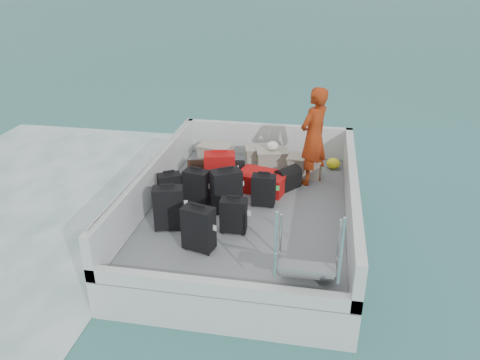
{
  "coord_description": "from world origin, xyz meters",
  "views": [
    {
      "loc": [
        1.13,
        -7.12,
        4.52
      ],
      "look_at": [
        -0.2,
        0.22,
        1.0
      ],
      "focal_mm": 35.0,
      "sensor_mm": 36.0,
      "label": 1
    }
  ],
  "objects_px": {
    "suitcase_7": "(264,191)",
    "passenger": "(314,137)",
    "suitcase_4": "(226,191)",
    "crate_0": "(215,155)",
    "suitcase_1": "(197,188)",
    "suitcase_5": "(220,173)",
    "crate_1": "(260,156)",
    "suitcase_6": "(234,216)",
    "crate_3": "(305,167)",
    "suitcase_8": "(262,181)",
    "suitcase_0": "(169,208)",
    "crate_2": "(272,160)",
    "suitcase_3": "(199,229)",
    "suitcase_2": "(170,189)"
  },
  "relations": [
    {
      "from": "suitcase_5",
      "to": "crate_2",
      "type": "bearing_deg",
      "value": 44.41
    },
    {
      "from": "crate_0",
      "to": "suitcase_4",
      "type": "bearing_deg",
      "value": -71.84
    },
    {
      "from": "suitcase_6",
      "to": "crate_3",
      "type": "distance_m",
      "value": 2.53
    },
    {
      "from": "crate_3",
      "to": "passenger",
      "type": "distance_m",
      "value": 0.8
    },
    {
      "from": "suitcase_7",
      "to": "crate_1",
      "type": "distance_m",
      "value": 1.87
    },
    {
      "from": "crate_0",
      "to": "crate_1",
      "type": "height_order",
      "value": "crate_0"
    },
    {
      "from": "crate_1",
      "to": "suitcase_8",
      "type": "bearing_deg",
      "value": -79.84
    },
    {
      "from": "suitcase_1",
      "to": "suitcase_7",
      "type": "bearing_deg",
      "value": 20.79
    },
    {
      "from": "crate_3",
      "to": "suitcase_0",
      "type": "bearing_deg",
      "value": -129.85
    },
    {
      "from": "suitcase_4",
      "to": "crate_0",
      "type": "bearing_deg",
      "value": 78.26
    },
    {
      "from": "suitcase_4",
      "to": "suitcase_3",
      "type": "bearing_deg",
      "value": -126.68
    },
    {
      "from": "suitcase_4",
      "to": "suitcase_5",
      "type": "xyz_separation_m",
      "value": [
        -0.26,
        0.65,
        0.01
      ]
    },
    {
      "from": "suitcase_8",
      "to": "crate_3",
      "type": "distance_m",
      "value": 1.08
    },
    {
      "from": "passenger",
      "to": "crate_0",
      "type": "bearing_deg",
      "value": -70.65
    },
    {
      "from": "suitcase_5",
      "to": "suitcase_7",
      "type": "relative_size",
      "value": 1.34
    },
    {
      "from": "crate_0",
      "to": "passenger",
      "type": "height_order",
      "value": "passenger"
    },
    {
      "from": "suitcase_6",
      "to": "suitcase_7",
      "type": "distance_m",
      "value": 1.02
    },
    {
      "from": "suitcase_1",
      "to": "crate_2",
      "type": "relative_size",
      "value": 1.06
    },
    {
      "from": "suitcase_5",
      "to": "suitcase_6",
      "type": "xyz_separation_m",
      "value": [
        0.52,
        -1.33,
        -0.1
      ]
    },
    {
      "from": "suitcase_2",
      "to": "suitcase_6",
      "type": "distance_m",
      "value": 1.46
    },
    {
      "from": "crate_3",
      "to": "crate_0",
      "type": "bearing_deg",
      "value": 170.65
    },
    {
      "from": "suitcase_0",
      "to": "passenger",
      "type": "distance_m",
      "value": 3.08
    },
    {
      "from": "crate_2",
      "to": "crate_3",
      "type": "distance_m",
      "value": 0.74
    },
    {
      "from": "suitcase_5",
      "to": "suitcase_8",
      "type": "bearing_deg",
      "value": 3.19
    },
    {
      "from": "suitcase_4",
      "to": "suitcase_8",
      "type": "distance_m",
      "value": 1.02
    },
    {
      "from": "suitcase_5",
      "to": "crate_0",
      "type": "xyz_separation_m",
      "value": [
        -0.39,
        1.31,
        -0.19
      ]
    },
    {
      "from": "crate_1",
      "to": "crate_2",
      "type": "bearing_deg",
      "value": -34.06
    },
    {
      "from": "crate_0",
      "to": "passenger",
      "type": "bearing_deg",
      "value": -16.21
    },
    {
      "from": "suitcase_8",
      "to": "suitcase_0",
      "type": "bearing_deg",
      "value": 156.39
    },
    {
      "from": "suitcase_0",
      "to": "suitcase_4",
      "type": "xyz_separation_m",
      "value": [
        0.77,
        0.76,
        0.01
      ]
    },
    {
      "from": "suitcase_0",
      "to": "suitcase_6",
      "type": "distance_m",
      "value": 1.03
    },
    {
      "from": "suitcase_7",
      "to": "crate_3",
      "type": "height_order",
      "value": "suitcase_7"
    },
    {
      "from": "passenger",
      "to": "crate_2",
      "type": "bearing_deg",
      "value": -88.26
    },
    {
      "from": "suitcase_2",
      "to": "suitcase_4",
      "type": "xyz_separation_m",
      "value": [
        1.01,
        -0.04,
        0.08
      ]
    },
    {
      "from": "suitcase_1",
      "to": "suitcase_5",
      "type": "height_order",
      "value": "suitcase_5"
    },
    {
      "from": "suitcase_7",
      "to": "passenger",
      "type": "distance_m",
      "value": 1.49
    },
    {
      "from": "suitcase_0",
      "to": "crate_1",
      "type": "bearing_deg",
      "value": 55.35
    },
    {
      "from": "suitcase_6",
      "to": "crate_0",
      "type": "relative_size",
      "value": 0.89
    },
    {
      "from": "suitcase_2",
      "to": "crate_0",
      "type": "relative_size",
      "value": 0.9
    },
    {
      "from": "suitcase_0",
      "to": "suitcase_5",
      "type": "xyz_separation_m",
      "value": [
        0.51,
        1.41,
        0.02
      ]
    },
    {
      "from": "crate_0",
      "to": "suitcase_7",
      "type": "bearing_deg",
      "value": -53.51
    },
    {
      "from": "suitcase_8",
      "to": "suitcase_4",
      "type": "bearing_deg",
      "value": 164.37
    },
    {
      "from": "suitcase_8",
      "to": "suitcase_1",
      "type": "bearing_deg",
      "value": 141.32
    },
    {
      "from": "suitcase_5",
      "to": "suitcase_3",
      "type": "bearing_deg",
      "value": -99.57
    },
    {
      "from": "crate_1",
      "to": "crate_3",
      "type": "height_order",
      "value": "crate_3"
    },
    {
      "from": "crate_2",
      "to": "suitcase_2",
      "type": "bearing_deg",
      "value": -129.83
    },
    {
      "from": "suitcase_2",
      "to": "crate_3",
      "type": "height_order",
      "value": "suitcase_2"
    },
    {
      "from": "suitcase_2",
      "to": "passenger",
      "type": "relative_size",
      "value": 0.31
    },
    {
      "from": "suitcase_4",
      "to": "suitcase_6",
      "type": "bearing_deg",
      "value": -98.97
    },
    {
      "from": "suitcase_3",
      "to": "crate_0",
      "type": "bearing_deg",
      "value": 113.32
    }
  ]
}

